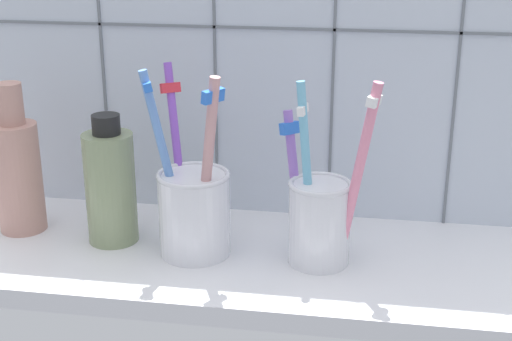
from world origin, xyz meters
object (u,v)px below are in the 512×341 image
soap_bottle (110,185)px  toothbrush_cup_left (193,207)px  ceramic_vase (18,170)px  toothbrush_cup_right (320,215)px

soap_bottle → toothbrush_cup_left: bearing=-9.6°
toothbrush_cup_left → soap_bottle: bearing=170.4°
soap_bottle → ceramic_vase: bearing=174.0°
toothbrush_cup_left → ceramic_vase: toothbrush_cup_left is taller
toothbrush_cup_left → toothbrush_cup_right: bearing=-0.1°
toothbrush_cup_left → ceramic_vase: 20.02cm
toothbrush_cup_right → ceramic_vase: toothbrush_cup_right is taller
toothbrush_cup_left → soap_bottle: (-9.11, 1.54, 1.14)cm
toothbrush_cup_left → ceramic_vase: size_ratio=1.17×
toothbrush_cup_left → ceramic_vase: (-19.77, 2.67, 1.72)cm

